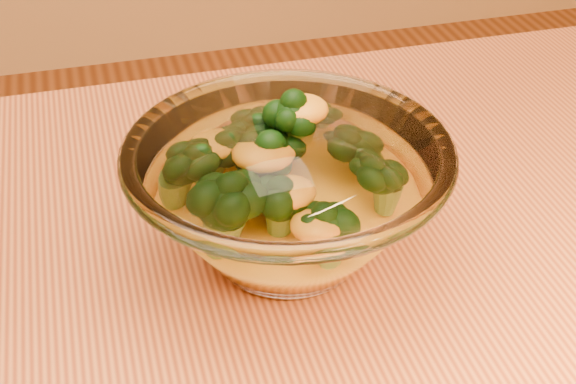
{
  "coord_description": "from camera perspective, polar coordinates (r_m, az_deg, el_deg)",
  "views": [
    {
      "loc": [
        -0.17,
        -0.27,
        1.1
      ],
      "look_at": [
        -0.06,
        0.12,
        0.8
      ],
      "focal_mm": 50.0,
      "sensor_mm": 36.0,
      "label": 1
    }
  ],
  "objects": [
    {
      "name": "glass_bowl",
      "position": [
        0.51,
        -0.0,
        -0.41
      ],
      "size": [
        0.21,
        0.21,
        0.09
      ],
      "color": "white",
      "rests_on": "table"
    },
    {
      "name": "broccoli_heap",
      "position": [
        0.51,
        -1.06,
        1.35
      ],
      "size": [
        0.14,
        0.13,
        0.08
      ],
      "color": "black",
      "rests_on": "cheese_sauce"
    },
    {
      "name": "cheese_sauce",
      "position": [
        0.52,
        0.0,
        -2.13
      ],
      "size": [
        0.12,
        0.12,
        0.03
      ],
      "primitive_type": "ellipsoid",
      "color": "orange",
      "rests_on": "glass_bowl"
    }
  ]
}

